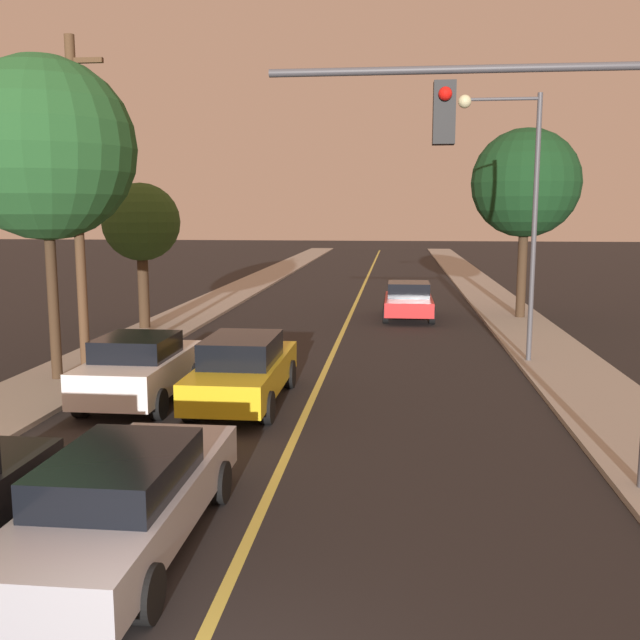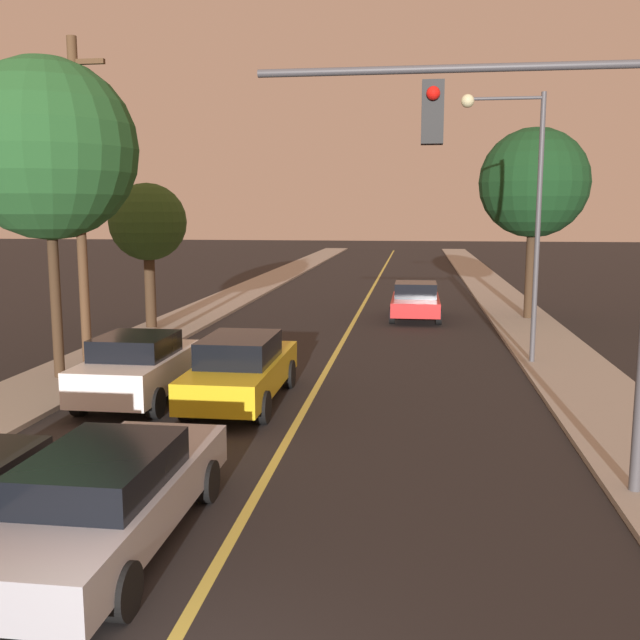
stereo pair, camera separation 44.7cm
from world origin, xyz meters
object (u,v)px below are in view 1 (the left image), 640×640
(car_far_oncoming, at_px, (408,300))
(tree_left_far, at_px, (141,223))
(car_outer_lane_second, at_px, (140,368))
(traffic_signal_mast, at_px, (567,194))
(car_near_lane_front, at_px, (125,498))
(utility_pole_left, at_px, (78,205))
(tree_right_near, at_px, (526,184))
(tree_left_near, at_px, (45,149))
(streetlamp_right, at_px, (516,191))
(car_near_lane_second, at_px, (243,369))

(car_far_oncoming, xyz_separation_m, tree_left_far, (-9.57, -3.98, 3.13))
(car_outer_lane_second, relative_size, traffic_signal_mast, 0.62)
(car_near_lane_front, relative_size, utility_pole_left, 0.61)
(car_outer_lane_second, xyz_separation_m, tree_right_near, (10.66, 13.72, 4.56))
(tree_left_near, bearing_deg, car_near_lane_front, -59.00)
(streetlamp_right, bearing_deg, car_outer_lane_second, -149.89)
(utility_pole_left, relative_size, tree_right_near, 1.13)
(car_outer_lane_second, bearing_deg, tree_right_near, 52.16)
(streetlamp_right, relative_size, tree_right_near, 0.99)
(car_near_lane_second, distance_m, tree_right_near, 16.53)
(car_outer_lane_second, bearing_deg, car_near_lane_second, 4.65)
(car_near_lane_second, height_order, car_outer_lane_second, car_outer_lane_second)
(utility_pole_left, bearing_deg, tree_left_far, 99.26)
(car_near_lane_front, distance_m, tree_left_near, 11.16)
(utility_pole_left, bearing_deg, car_near_lane_front, -62.96)
(traffic_signal_mast, relative_size, tree_left_near, 0.82)
(car_near_lane_front, distance_m, utility_pole_left, 10.42)
(car_near_lane_front, distance_m, car_far_oncoming, 20.80)
(car_near_lane_second, distance_m, utility_pole_left, 5.95)
(car_near_lane_second, bearing_deg, car_outer_lane_second, -175.35)
(tree_left_far, xyz_separation_m, tree_right_near, (14.01, 4.15, 1.49))
(utility_pole_left, bearing_deg, tree_left_near, -168.44)
(tree_left_far, bearing_deg, tree_right_near, 16.48)
(car_far_oncoming, distance_m, tree_left_far, 10.83)
(utility_pole_left, bearing_deg, streetlamp_right, 17.15)
(traffic_signal_mast, xyz_separation_m, streetlamp_right, (0.78, 9.46, 0.29))
(car_near_lane_front, relative_size, traffic_signal_mast, 0.78)
(car_near_lane_front, relative_size, car_outer_lane_second, 1.25)
(traffic_signal_mast, bearing_deg, tree_left_far, 129.79)
(streetlamp_right, height_order, tree_left_far, streetlamp_right)
(utility_pole_left, height_order, tree_left_near, utility_pole_left)
(car_outer_lane_second, bearing_deg, streetlamp_right, 30.11)
(car_far_oncoming, distance_m, traffic_signal_mast, 18.33)
(traffic_signal_mast, bearing_deg, car_near_lane_second, 142.62)
(car_near_lane_front, distance_m, tree_left_far, 17.70)
(car_near_lane_second, bearing_deg, tree_left_far, 121.24)
(car_near_lane_second, xyz_separation_m, car_outer_lane_second, (-2.34, -0.19, 0.01))
(traffic_signal_mast, distance_m, streetlamp_right, 9.50)
(car_far_oncoming, xyz_separation_m, traffic_signal_mast, (1.96, -17.82, 3.81))
(car_near_lane_front, bearing_deg, tree_left_far, 109.08)
(tree_left_far, relative_size, tree_right_near, 0.70)
(car_near_lane_second, distance_m, streetlamp_right, 9.23)
(tree_left_near, distance_m, tree_left_far, 8.18)
(car_near_lane_front, height_order, utility_pole_left, utility_pole_left)
(traffic_signal_mast, height_order, tree_right_near, tree_right_near)
(tree_left_near, xyz_separation_m, tree_left_far, (-0.57, 7.93, -1.90))
(tree_left_far, bearing_deg, traffic_signal_mast, -50.21)
(car_near_lane_front, bearing_deg, streetlamp_right, 61.27)
(car_near_lane_second, bearing_deg, traffic_signal_mast, -37.38)
(car_near_lane_front, distance_m, streetlamp_right, 14.37)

